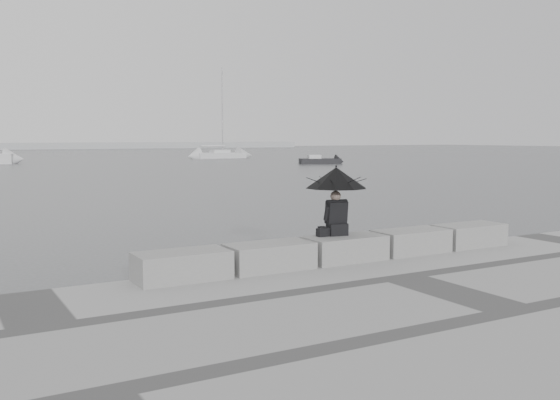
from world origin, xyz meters
TOP-DOWN VIEW (x-y plane):
  - ground at (0.00, 0.00)m, footprint 360.00×360.00m
  - stone_block_far_left at (-3.40, -0.45)m, footprint 1.60×0.80m
  - stone_block_left at (-1.70, -0.45)m, footprint 1.60×0.80m
  - stone_block_centre at (0.00, -0.45)m, footprint 1.60×0.80m
  - stone_block_right at (1.70, -0.45)m, footprint 1.60×0.80m
  - stone_block_far_right at (3.40, -0.45)m, footprint 1.60×0.80m
  - seated_person at (-0.08, -0.25)m, footprint 1.23×1.23m
  - bag at (-0.40, -0.27)m, footprint 0.25×0.14m
  - sailboat_right at (29.14, 70.87)m, footprint 7.39×2.77m
  - small_motorboat at (31.20, 48.13)m, footprint 4.83×2.99m

SIDE VIEW (x-z plane):
  - ground at x=0.00m, z-range 0.00..0.00m
  - small_motorboat at x=31.20m, z-range -0.23..0.87m
  - sailboat_right at x=29.14m, z-range -5.92..6.98m
  - stone_block_far_left at x=-3.40m, z-range 0.50..1.00m
  - stone_block_left at x=-1.70m, z-range 0.50..1.00m
  - stone_block_centre at x=0.00m, z-range 0.50..1.00m
  - stone_block_right at x=1.70m, z-range 0.50..1.00m
  - stone_block_far_right at x=3.40m, z-range 0.50..1.00m
  - bag at x=-0.40m, z-range 1.00..1.16m
  - seated_person at x=-0.08m, z-range 1.32..2.71m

